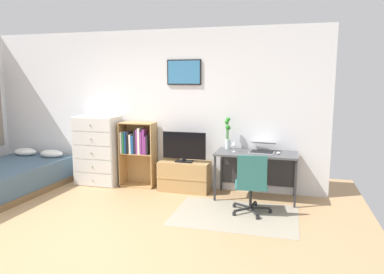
{
  "coord_description": "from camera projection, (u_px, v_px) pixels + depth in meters",
  "views": [
    {
      "loc": [
        2.41,
        -3.45,
        1.85
      ],
      "look_at": [
        1.06,
        1.5,
        1.03
      ],
      "focal_mm": 33.48,
      "sensor_mm": 36.0,
      "label": 1
    }
  ],
  "objects": [
    {
      "name": "ground_plane",
      "position": [
        72.0,
        239.0,
        4.2
      ],
      "size": [
        7.2,
        7.2,
        0.0
      ],
      "primitive_type": "plane",
      "color": "tan"
    },
    {
      "name": "bamboo_vase",
      "position": [
        228.0,
        134.0,
        5.82
      ],
      "size": [
        0.1,
        0.1,
        0.52
      ],
      "color": "silver",
      "rests_on": "desk"
    },
    {
      "name": "bookshelf",
      "position": [
        137.0,
        148.0,
        6.24
      ],
      "size": [
        0.61,
        0.3,
        1.13
      ],
      "color": "tan",
      "rests_on": "ground_plane"
    },
    {
      "name": "area_rug",
      "position": [
        235.0,
        215.0,
        4.95
      ],
      "size": [
        1.7,
        1.2,
        0.01
      ],
      "primitive_type": "cube",
      "color": "#9E937F",
      "rests_on": "ground_plane"
    },
    {
      "name": "bed",
      "position": [
        11.0,
        177.0,
        6.04
      ],
      "size": [
        1.37,
        1.98,
        0.59
      ],
      "rotation": [
        0.0,
        0.0,
        -0.03
      ],
      "color": "brown",
      "rests_on": "ground_plane"
    },
    {
      "name": "laptop",
      "position": [
        263.0,
        148.0,
        5.61
      ],
      "size": [
        0.4,
        0.43,
        0.16
      ],
      "rotation": [
        0.0,
        0.0,
        -0.08
      ],
      "color": "#B7B7BC",
      "rests_on": "desk"
    },
    {
      "name": "wall_back_with_posters",
      "position": [
        148.0,
        109.0,
        6.3
      ],
      "size": [
        6.12,
        0.09,
        2.7
      ],
      "color": "white",
      "rests_on": "ground_plane"
    },
    {
      "name": "computer_mouse",
      "position": [
        279.0,
        153.0,
        5.45
      ],
      "size": [
        0.06,
        0.1,
        0.03
      ],
      "primitive_type": "ellipsoid",
      "color": "silver",
      "rests_on": "desk"
    },
    {
      "name": "dresser",
      "position": [
        98.0,
        150.0,
        6.38
      ],
      "size": [
        0.77,
        0.46,
        1.23
      ],
      "color": "silver",
      "rests_on": "ground_plane"
    },
    {
      "name": "desk",
      "position": [
        257.0,
        160.0,
        5.65
      ],
      "size": [
        1.26,
        0.61,
        0.74
      ],
      "color": "#4C4C4F",
      "rests_on": "ground_plane"
    },
    {
      "name": "wine_glass",
      "position": [
        234.0,
        143.0,
        5.59
      ],
      "size": [
        0.07,
        0.07,
        0.18
      ],
      "color": "silver",
      "rests_on": "desk"
    },
    {
      "name": "television",
      "position": [
        184.0,
        147.0,
        5.94
      ],
      "size": [
        0.74,
        0.16,
        0.5
      ],
      "color": "black",
      "rests_on": "tv_stand"
    },
    {
      "name": "office_chair",
      "position": [
        251.0,
        183.0,
        4.91
      ],
      "size": [
        0.57,
        0.58,
        0.86
      ],
      "rotation": [
        0.0,
        0.0,
        0.14
      ],
      "color": "#232326",
      "rests_on": "ground_plane"
    },
    {
      "name": "tv_stand",
      "position": [
        185.0,
        176.0,
        6.03
      ],
      "size": [
        0.85,
        0.41,
        0.5
      ],
      "color": "tan",
      "rests_on": "ground_plane"
    }
  ]
}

